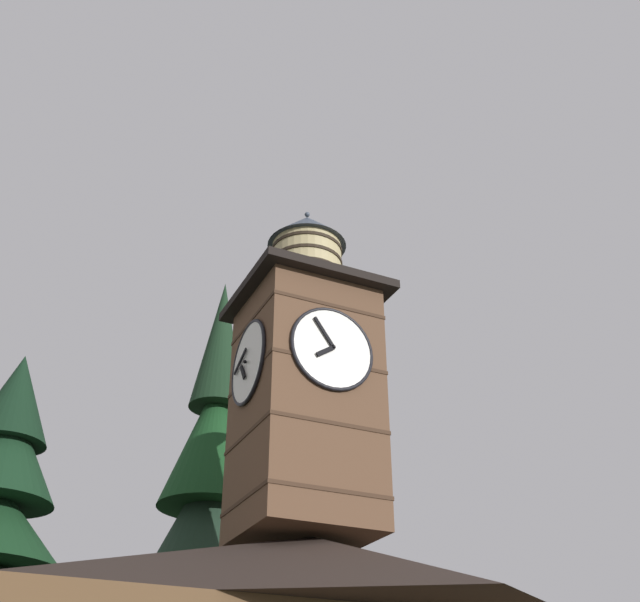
# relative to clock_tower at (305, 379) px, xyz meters

# --- Properties ---
(clock_tower) EXTENTS (3.94, 3.94, 10.00)m
(clock_tower) POSITION_rel_clock_tower_xyz_m (0.00, 0.00, 0.00)
(clock_tower) COLOR brown
(clock_tower) RESTS_ON building_main
(pine_tree_behind) EXTENTS (6.72, 6.72, 18.46)m
(pine_tree_behind) POSITION_rel_clock_tower_xyz_m (-0.02, -7.98, -3.50)
(pine_tree_behind) COLOR #473323
(pine_tree_behind) RESTS_ON ground_plane
(moon) EXTENTS (1.78, 1.78, 1.78)m
(moon) POSITION_rel_clock_tower_xyz_m (-11.86, -36.17, 4.79)
(moon) COLOR silver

